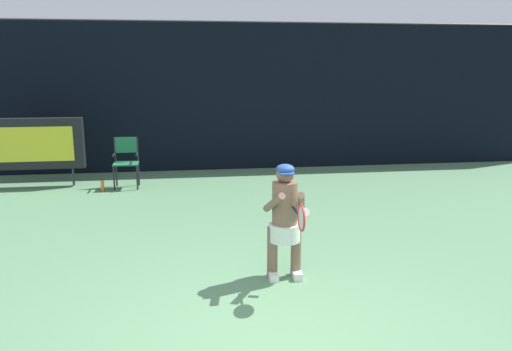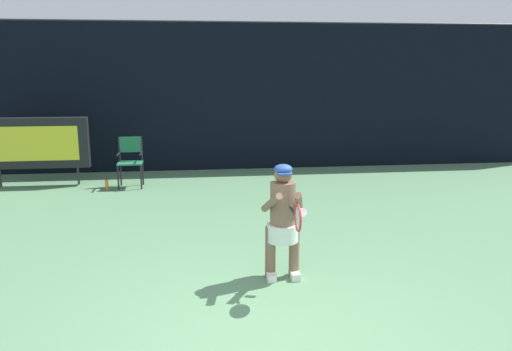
% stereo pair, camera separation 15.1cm
% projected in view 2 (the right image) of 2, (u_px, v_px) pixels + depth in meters
% --- Properties ---
extents(backdrop_screen, '(18.00, 0.12, 3.66)m').
position_uv_depth(backdrop_screen, '(217.00, 98.00, 12.65)').
color(backdrop_screen, black).
rests_on(backdrop_screen, ground).
extents(scoreboard, '(2.20, 0.21, 1.50)m').
position_uv_depth(scoreboard, '(37.00, 143.00, 11.04)').
color(scoreboard, black).
rests_on(scoreboard, ground).
extents(umpire_chair, '(0.52, 0.44, 1.08)m').
position_uv_depth(umpire_chair, '(130.00, 159.00, 11.03)').
color(umpire_chair, black).
rests_on(umpire_chair, ground).
extents(water_bottle, '(0.07, 0.07, 0.27)m').
position_uv_depth(water_bottle, '(107.00, 185.00, 10.77)').
color(water_bottle, orange).
rests_on(water_bottle, ground).
extents(tennis_player, '(0.53, 0.61, 1.44)m').
position_uv_depth(tennis_player, '(283.00, 218.00, 6.22)').
color(tennis_player, white).
rests_on(tennis_player, ground).
extents(tennis_racket, '(0.03, 0.60, 0.31)m').
position_uv_depth(tennis_racket, '(298.00, 218.00, 5.63)').
color(tennis_racket, black).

